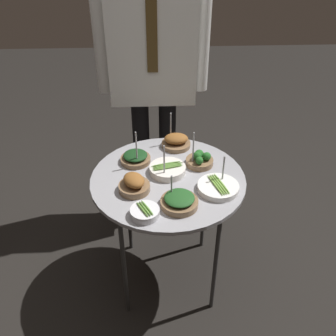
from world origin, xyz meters
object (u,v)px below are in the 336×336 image
object	(u,v)px
waiter_figure	(152,59)
bowl_roast_back_left	(176,141)
serving_cart	(168,185)
bowl_spinach_near_rim	(135,158)
bowl_roast_front_right	(134,184)
bowl_asparagus_far_rim	(218,187)
bowl_spinach_front_left	(179,201)
bowl_asparagus_mid_left	(145,212)
bowl_broccoli_center	(200,160)
bowl_asparagus_back_right	(167,169)

from	to	relation	value
waiter_figure	bowl_roast_back_left	bearing A→B (deg)	-70.82
serving_cart	bowl_spinach_near_rim	distance (m)	0.21
bowl_roast_front_right	bowl_asparagus_far_rim	size ratio (longest dim) A/B	0.77
bowl_spinach_front_left	bowl_asparagus_mid_left	world-z (taller)	bowl_spinach_front_left
bowl_roast_front_right	bowl_broccoli_center	world-z (taller)	bowl_broccoli_center
bowl_asparagus_back_right	waiter_figure	xyz separation A→B (m)	(-0.05, 0.53, 0.33)
serving_cart	bowl_asparagus_back_right	bearing A→B (deg)	95.26
bowl_spinach_near_rim	bowl_broccoli_center	distance (m)	0.30
bowl_asparagus_back_right	bowl_spinach_near_rim	distance (m)	0.17
bowl_spinach_near_rim	bowl_asparagus_mid_left	bearing A→B (deg)	-83.04
bowl_roast_back_left	waiter_figure	distance (m)	0.45
bowl_asparagus_far_rim	bowl_asparagus_mid_left	xyz separation A→B (m)	(-0.31, -0.15, 0.00)
serving_cart	bowl_broccoli_center	world-z (taller)	bowl_broccoli_center
bowl_spinach_near_rim	bowl_roast_front_right	bearing A→B (deg)	-89.88
bowl_spinach_front_left	bowl_asparagus_mid_left	xyz separation A→B (m)	(-0.14, -0.05, -0.01)
bowl_spinach_near_rim	bowl_roast_front_right	distance (m)	0.22
bowl_spinach_front_left	bowl_roast_front_right	bearing A→B (deg)	149.60
bowl_asparagus_mid_left	bowl_roast_front_right	bearing A→B (deg)	105.98
bowl_roast_front_right	bowl_asparagus_mid_left	world-z (taller)	bowl_roast_front_right
bowl_spinach_front_left	bowl_roast_front_right	xyz separation A→B (m)	(-0.18, 0.11, 0.01)
bowl_spinach_front_left	bowl_broccoli_center	bearing A→B (deg)	68.11
bowl_broccoli_center	bowl_asparagus_mid_left	bearing A→B (deg)	-126.67
bowl_roast_front_right	waiter_figure	bearing A→B (deg)	82.04
bowl_asparagus_far_rim	waiter_figure	size ratio (longest dim) A/B	0.11
waiter_figure	bowl_asparagus_back_right	bearing A→B (deg)	-84.44
serving_cart	bowl_roast_back_left	xyz separation A→B (m)	(0.05, 0.26, 0.07)
serving_cart	bowl_asparagus_mid_left	world-z (taller)	bowl_asparagus_mid_left
bowl_spinach_front_left	bowl_asparagus_far_rim	xyz separation A→B (m)	(0.17, 0.09, -0.01)
bowl_broccoli_center	bowl_asparagus_mid_left	distance (m)	0.42
bowl_asparagus_mid_left	bowl_asparagus_far_rim	bearing A→B (deg)	25.43
bowl_broccoli_center	bowl_spinach_near_rim	bearing A→B (deg)	172.84
serving_cart	bowl_spinach_front_left	distance (m)	0.21
bowl_asparagus_back_right	bowl_broccoli_center	distance (m)	0.16
serving_cart	bowl_spinach_front_left	world-z (taller)	bowl_spinach_front_left
bowl_broccoli_center	bowl_asparagus_mid_left	world-z (taller)	bowl_broccoli_center
bowl_broccoli_center	bowl_roast_back_left	bearing A→B (deg)	120.86
bowl_spinach_near_rim	waiter_figure	distance (m)	0.55
bowl_roast_back_left	bowl_asparagus_mid_left	bearing A→B (deg)	-106.81
waiter_figure	bowl_asparagus_far_rim	bearing A→B (deg)	-68.43
bowl_asparagus_back_right	waiter_figure	world-z (taller)	waiter_figure
bowl_asparagus_back_right	bowl_roast_front_right	world-z (taller)	bowl_asparagus_back_right
bowl_asparagus_far_rim	bowl_asparagus_back_right	bearing A→B (deg)	147.17
bowl_asparagus_back_right	bowl_broccoli_center	bearing A→B (deg)	19.65
bowl_asparagus_back_right	bowl_asparagus_far_rim	xyz separation A→B (m)	(0.21, -0.14, -0.00)
bowl_spinach_front_left	waiter_figure	world-z (taller)	waiter_figure
serving_cart	bowl_asparagus_back_right	world-z (taller)	bowl_asparagus_back_right
bowl_spinach_front_left	bowl_spinach_near_rim	xyz separation A→B (m)	(-0.18, 0.32, -0.00)
bowl_asparagus_back_right	waiter_figure	size ratio (longest dim) A/B	0.11
serving_cart	bowl_asparagus_back_right	xyz separation A→B (m)	(-0.00, 0.04, 0.06)
bowl_roast_back_left	bowl_asparagus_mid_left	world-z (taller)	bowl_roast_back_left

